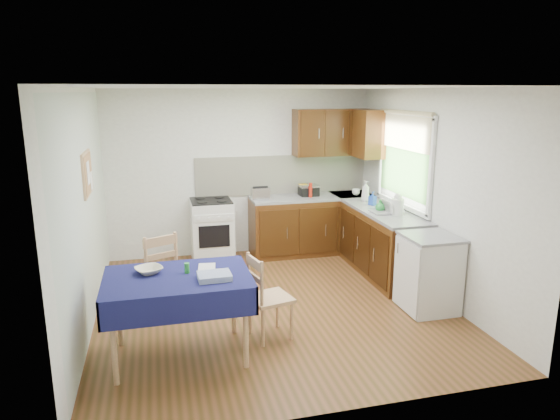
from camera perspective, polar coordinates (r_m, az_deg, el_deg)
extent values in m
plane|color=#4F3515|center=(6.01, -0.82, -10.76)|extent=(4.20, 4.20, 0.00)
cube|color=white|center=(5.48, -0.91, 13.84)|extent=(4.00, 4.20, 0.02)
cube|color=silver|center=(7.64, -4.50, 4.25)|extent=(4.00, 0.02, 2.50)
cube|color=silver|center=(3.67, 6.74, -5.89)|extent=(4.00, 0.02, 2.50)
cube|color=silver|center=(5.52, -21.51, -0.19)|extent=(0.02, 4.20, 2.50)
cube|color=silver|center=(6.37, 16.95, 1.87)|extent=(0.02, 4.20, 2.50)
cube|color=#381709|center=(7.77, 3.65, -1.77)|extent=(1.90, 0.60, 0.86)
cube|color=#381709|center=(6.98, 11.65, -3.79)|extent=(0.60, 1.70, 0.86)
cube|color=slate|center=(7.66, 3.70, 1.48)|extent=(1.90, 0.60, 0.04)
cube|color=slate|center=(6.86, 11.82, -0.19)|extent=(0.60, 1.70, 0.04)
cube|color=slate|center=(7.88, 8.20, 1.71)|extent=(0.60, 0.60, 0.04)
cube|color=white|center=(7.76, 0.27, 4.07)|extent=(2.70, 0.02, 0.60)
cube|color=#381709|center=(7.75, 6.01, 8.83)|extent=(1.20, 0.35, 0.70)
cube|color=#381709|center=(7.52, 10.21, 8.55)|extent=(0.35, 0.50, 0.70)
cube|color=silver|center=(7.45, -7.79, -2.37)|extent=(0.60, 0.60, 0.90)
cube|color=black|center=(7.34, -7.90, 1.05)|extent=(0.58, 0.58, 0.02)
cube|color=black|center=(7.16, -7.51, -3.01)|extent=(0.44, 0.01, 0.32)
cube|color=#335E27|center=(6.92, 14.02, 5.04)|extent=(0.01, 1.40, 0.85)
cube|color=silver|center=(6.85, 14.22, 10.42)|extent=(0.04, 1.48, 0.06)
cube|color=silver|center=(7.01, 13.66, 0.59)|extent=(0.04, 1.48, 0.06)
cube|color=tan|center=(6.86, 14.00, 8.59)|extent=(0.02, 1.36, 0.44)
cube|color=silver|center=(5.98, 16.63, -7.06)|extent=(0.55, 0.58, 0.85)
cube|color=slate|center=(5.84, 16.92, -2.96)|extent=(0.58, 0.60, 0.03)
cube|color=tan|center=(5.74, -21.20, 3.90)|extent=(0.02, 0.62, 0.47)
cube|color=#A36444|center=(5.74, -21.05, 3.91)|extent=(0.01, 0.56, 0.41)
cube|color=white|center=(5.66, -21.06, 3.99)|extent=(0.00, 0.18, 0.24)
cube|color=white|center=(5.87, -20.75, 3.14)|extent=(0.00, 0.15, 0.20)
cube|color=#111144|center=(4.71, -11.64, -7.57)|extent=(1.29, 0.86, 0.03)
cube|color=#111144|center=(4.35, -11.28, -11.03)|extent=(1.33, 0.02, 0.26)
cube|color=#111144|center=(5.17, -11.82, -7.05)|extent=(1.33, 0.02, 0.26)
cube|color=#111144|center=(4.78, -19.56, -9.27)|extent=(0.02, 0.90, 0.26)
cube|color=#111144|center=(4.82, -3.68, -8.30)|extent=(0.02, 0.90, 0.26)
cylinder|color=tan|center=(4.57, -18.50, -14.24)|extent=(0.05, 0.05, 0.78)
cylinder|color=tan|center=(4.61, -3.93, -13.32)|extent=(0.05, 0.05, 0.78)
cylinder|color=tan|center=(5.21, -17.97, -10.71)|extent=(0.05, 0.05, 0.78)
cylinder|color=tan|center=(5.24, -5.33, -9.94)|extent=(0.05, 0.05, 0.78)
cube|color=tan|center=(5.79, -14.06, -7.21)|extent=(0.57, 0.57, 0.04)
cube|color=tan|center=(5.52, -13.47, -4.29)|extent=(0.37, 0.19, 0.31)
cylinder|color=tan|center=(6.09, -13.12, -8.44)|extent=(0.04, 0.04, 0.46)
cylinder|color=tan|center=(5.96, -16.17, -9.10)|extent=(0.04, 0.04, 0.46)
cylinder|color=tan|center=(5.80, -11.63, -9.50)|extent=(0.04, 0.04, 0.46)
cylinder|color=tan|center=(5.67, -14.80, -10.23)|extent=(0.04, 0.04, 0.46)
cube|color=tan|center=(5.12, -1.11, -10.05)|extent=(0.47, 0.47, 0.04)
cube|color=tan|center=(4.93, -2.90, -6.91)|extent=(0.11, 0.35, 0.28)
cylinder|color=tan|center=(5.15, 1.32, -12.50)|extent=(0.03, 0.03, 0.42)
cylinder|color=tan|center=(5.40, -0.32, -11.19)|extent=(0.03, 0.03, 0.42)
cylinder|color=tan|center=(5.02, -1.95, -13.21)|extent=(0.03, 0.03, 0.42)
cylinder|color=tan|center=(5.28, -3.46, -11.83)|extent=(0.03, 0.03, 0.42)
cube|color=#BABBBF|center=(7.35, -2.26, 1.88)|extent=(0.26, 0.16, 0.18)
cube|color=black|center=(7.33, -2.27, 2.66)|extent=(0.22, 0.02, 0.02)
cube|color=black|center=(7.67, 3.28, 2.16)|extent=(0.28, 0.24, 0.13)
cube|color=#BABBBF|center=(7.66, 3.29, 2.77)|extent=(0.28, 0.24, 0.03)
cylinder|color=#B71E0E|center=(7.53, 3.51, 2.28)|extent=(0.05, 0.05, 0.22)
cube|color=gold|center=(7.71, 2.62, 2.36)|extent=(0.14, 0.11, 0.17)
cube|color=gray|center=(6.72, 12.00, -0.21)|extent=(0.38, 0.29, 0.02)
cylinder|color=silver|center=(6.70, 12.04, 0.45)|extent=(0.05, 0.18, 0.18)
cylinder|color=silver|center=(6.63, 13.28, 0.37)|extent=(0.17, 0.17, 0.21)
sphere|color=silver|center=(6.61, 13.34, 1.42)|extent=(0.10, 0.10, 0.10)
imported|color=white|center=(7.78, 8.68, 2.05)|extent=(0.13, 0.13, 0.10)
imported|color=silver|center=(7.33, 9.75, 2.13)|extent=(0.16, 0.16, 0.30)
imported|color=#1F46B8|center=(7.13, 10.53, 1.32)|extent=(0.12, 0.12, 0.19)
imported|color=green|center=(6.76, 11.38, 0.51)|extent=(0.18, 0.18, 0.16)
imported|color=beige|center=(4.83, -14.76, -6.66)|extent=(0.32, 0.32, 0.06)
imported|color=white|center=(4.85, -9.32, -6.55)|extent=(0.19, 0.24, 0.02)
cylinder|color=green|center=(4.75, -10.59, -6.54)|extent=(0.05, 0.05, 0.10)
cube|color=navy|center=(4.57, -7.51, -7.51)|extent=(0.30, 0.24, 0.05)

